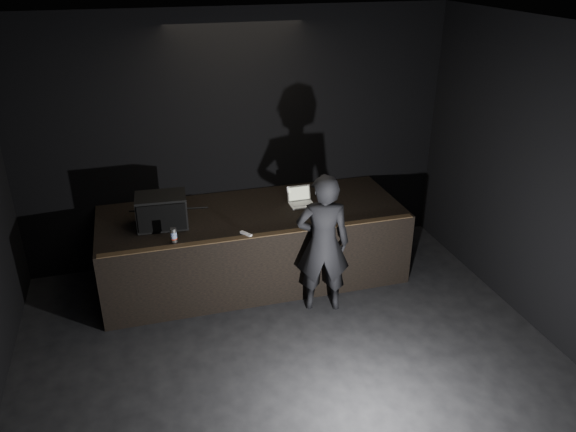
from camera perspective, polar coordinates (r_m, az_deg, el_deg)
The scene contains 11 objects.
ground at distance 5.84m, azimuth 2.89°, elevation -19.70°, with size 7.00×7.00×0.00m, color black.
room_walls at distance 4.63m, azimuth 3.43°, elevation -1.77°, with size 6.10×7.10×3.52m.
stage_riser at distance 7.67m, azimuth -3.57°, elevation -2.89°, with size 4.00×1.50×1.00m, color black.
riser_lip at distance 6.82m, azimuth -2.36°, elevation -1.89°, with size 3.92×0.10×0.01m, color brown.
stage_monitor at distance 7.13m, azimuth -12.71°, elevation 0.52°, with size 0.64×0.49×0.41m.
cable at distance 7.63m, azimuth -12.01°, elevation 0.68°, with size 0.02×0.02×1.03m, color black.
laptop at distance 7.63m, azimuth 1.29°, elevation 1.68°, with size 0.33×0.30×0.23m.
beer_can at distance 6.74m, azimuth -11.54°, elevation -1.95°, with size 0.08×0.08×0.18m.
plastic_cup at distance 7.89m, azimuth 2.86°, elevation 2.36°, with size 0.07×0.07×0.09m, color white.
wii_remote at distance 6.82m, azimuth -4.29°, elevation -1.84°, with size 0.04×0.17×0.03m, color white.
person at distance 6.83m, azimuth 3.56°, elevation -2.83°, with size 0.66×0.43×1.81m, color black.
Camera 1 is at (-1.40, -3.87, 4.14)m, focal length 35.00 mm.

